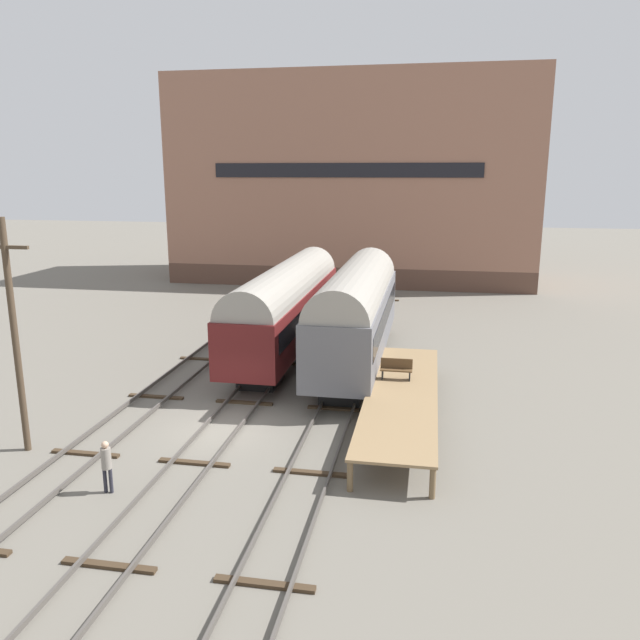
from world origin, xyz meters
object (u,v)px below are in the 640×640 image
at_px(person_worker, 106,462).
at_px(utility_pole, 15,334).
at_px(train_car_grey, 356,309).
at_px(train_car_maroon, 286,303).
at_px(bench, 396,368).

distance_m(person_worker, utility_pole, 6.15).
relative_size(train_car_grey, person_worker, 8.60).
relative_size(train_car_maroon, bench, 12.18).
xyz_separation_m(bench, utility_pole, (-13.13, -7.23, 2.81)).
bearing_deg(bench, train_car_grey, 115.27).
relative_size(person_worker, utility_pole, 0.21).
xyz_separation_m(train_car_grey, bench, (2.43, -5.14, -1.45)).
relative_size(train_car_grey, bench, 10.85).
distance_m(train_car_maroon, person_worker, 16.91).
xyz_separation_m(train_car_grey, person_worker, (-6.16, -14.77, -2.01)).
xyz_separation_m(train_car_grey, train_car_maroon, (-4.19, 1.92, -0.20)).
relative_size(train_car_grey, train_car_maroon, 0.89).
relative_size(bench, utility_pole, 0.16).
bearing_deg(train_car_grey, bench, -64.73).
height_order(train_car_grey, train_car_maroon, train_car_grey).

